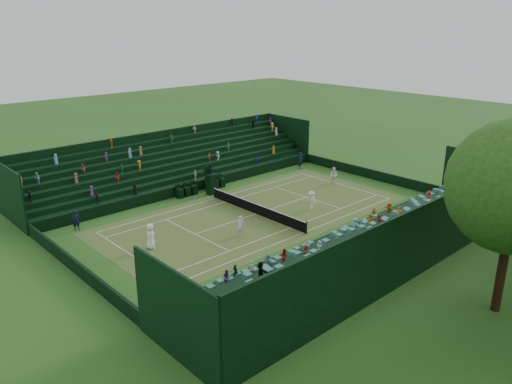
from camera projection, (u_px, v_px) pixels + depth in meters
The scene contains 17 objects.
ground at pixel (256, 214), 42.69m from camera, with size 160.00×160.00×0.00m, color #2D5B1D.
court_surface at pixel (256, 214), 42.69m from camera, with size 12.97×26.77×0.01m, color #2F6D24.
perimeter_wall_north at pixel (366, 173), 52.71m from camera, with size 17.17×0.20×1.00m, color black.
perimeter_wall_south at pixel (76, 267), 32.35m from camera, with size 17.17×0.20×1.00m, color black.
perimeter_wall_east at pixel (334, 239), 36.61m from camera, with size 0.20×31.77×1.00m, color black.
perimeter_wall_west at pixel (197, 186), 48.45m from camera, with size 0.20×31.77×1.00m, color black.
north_grandstand at pixel (384, 243), 33.36m from camera, with size 6.60×32.00×4.90m.
south_grandstand at pixel (172, 167), 51.02m from camera, with size 6.60×32.00×4.90m.
tennis_net at pixel (256, 208), 42.52m from camera, with size 11.67×0.10×1.06m.
umpire_chair at pixel (211, 181), 47.30m from camera, with size 0.95×0.95×3.00m.
courtside_chairs at pixel (201, 187), 48.10m from camera, with size 0.59×5.55×1.27m.
player_near_west at pixel (150, 236), 35.88m from camera, with size 0.94×0.61×1.92m, color white.
player_near_east at pixel (241, 225), 38.23m from camera, with size 0.58×0.38×1.60m, color white.
player_far_west at pixel (334, 175), 50.60m from camera, with size 0.82×0.64×1.70m, color white.
player_far_east at pixel (311, 200), 43.71m from camera, with size 1.05×0.60×1.62m, color white.
line_judge_north at pixel (300, 160), 55.78m from camera, with size 0.71×0.47×1.95m, color black.
line_judge_south at pixel (76, 220), 39.16m from camera, with size 0.59×0.39×1.62m, color black.
Camera 1 is at (29.33, -26.94, 15.49)m, focal length 35.00 mm.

